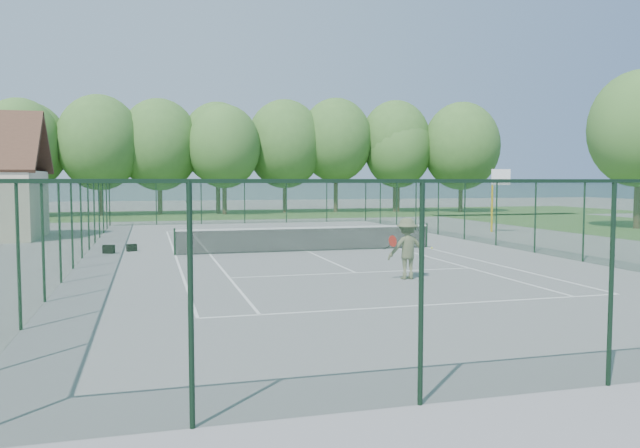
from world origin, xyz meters
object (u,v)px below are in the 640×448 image
at_px(basketball_goal, 497,188).
at_px(tennis_player, 407,248).
at_px(tennis_net, 308,238).
at_px(sports_bag_a, 109,249).

xyz_separation_m(basketball_goal, tennis_player, (-11.75, -14.37, -1.64)).
xyz_separation_m(tennis_net, basketball_goal, (12.86, 6.37, 1.99)).
relative_size(tennis_net, tennis_player, 5.74).
bearing_deg(sports_bag_a, tennis_player, -25.53).
bearing_deg(tennis_player, basketball_goal, 50.72).
bearing_deg(sports_bag_a, tennis_net, 10.11).
height_order(sports_bag_a, tennis_player, tennis_player).
bearing_deg(tennis_player, tennis_net, 97.89).
xyz_separation_m(tennis_net, tennis_player, (1.11, -8.00, 0.36)).
bearing_deg(tennis_net, sports_bag_a, 169.99).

